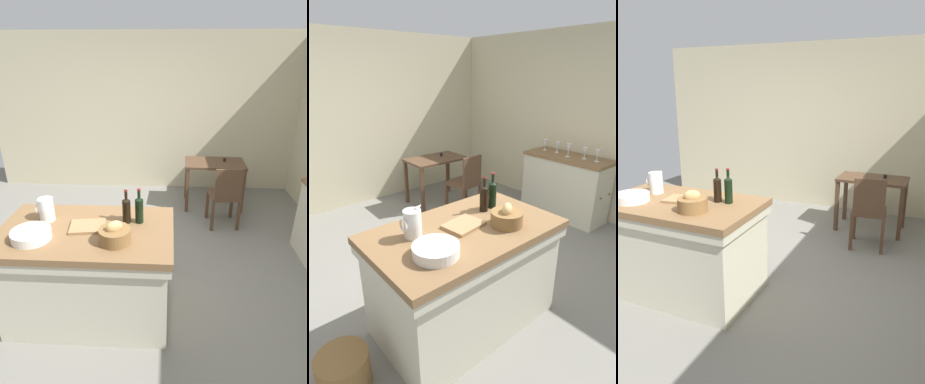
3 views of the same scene
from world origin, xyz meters
TOP-DOWN VIEW (x-y plane):
  - ground_plane at (0.00, 0.00)m, footprint 6.76×6.76m
  - wall_back at (0.00, 2.60)m, footprint 5.32×0.12m
  - island_table at (-0.27, -0.54)m, footprint 1.48×0.89m
  - writing_desk at (1.13, 1.80)m, footprint 0.91×0.58m
  - wooden_chair at (1.20, 1.13)m, footprint 0.43×0.43m
  - pitcher at (-0.64, -0.41)m, footprint 0.17×0.13m
  - wash_bowl at (-0.66, -0.71)m, footprint 0.31×0.31m
  - bread_basket at (0.01, -0.72)m, footprint 0.25×0.25m
  - cutting_board at (-0.25, -0.52)m, footprint 0.32×0.27m
  - wine_bottle_dark at (0.18, -0.40)m, footprint 0.07×0.07m
  - wine_bottle_amber at (0.07, -0.41)m, footprint 0.07×0.07m

SIDE VIEW (x-z plane):
  - ground_plane at x=0.00m, z-range 0.00..0.00m
  - island_table at x=-0.27m, z-range 0.04..0.93m
  - wooden_chair at x=1.20m, z-range 0.04..0.94m
  - writing_desk at x=1.13m, z-range 0.22..1.01m
  - cutting_board at x=-0.25m, z-range 0.90..0.92m
  - wash_bowl at x=-0.66m, z-range 0.90..0.97m
  - bread_basket at x=0.01m, z-range 0.87..1.06m
  - pitcher at x=-0.64m, z-range 0.88..1.13m
  - wine_bottle_amber at x=0.07m, z-range 0.87..1.18m
  - wine_bottle_dark at x=0.18m, z-range 0.87..1.19m
  - wall_back at x=0.00m, z-range 0.00..2.60m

